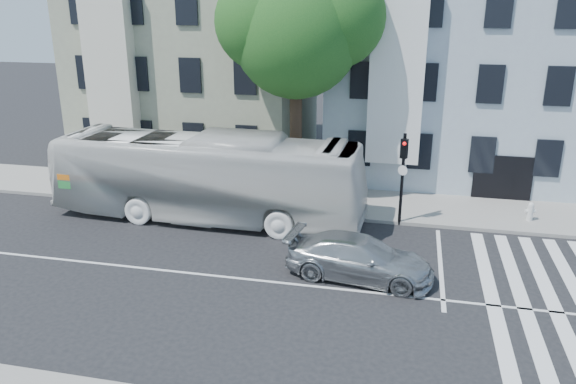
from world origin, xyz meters
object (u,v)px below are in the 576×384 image
(bus, at_px, (207,177))
(traffic_signal, at_px, (403,168))
(fire_hydrant, at_px, (530,211))
(sedan, at_px, (359,258))

(bus, height_order, traffic_signal, traffic_signal)
(traffic_signal, relative_size, fire_hydrant, 4.90)
(traffic_signal, bearing_deg, sedan, -79.49)
(traffic_signal, height_order, fire_hydrant, traffic_signal)
(sedan, bearing_deg, bus, 66.32)
(traffic_signal, distance_m, fire_hydrant, 5.83)
(sedan, xyz_separation_m, traffic_signal, (1.17, 4.96, 1.80))
(sedan, height_order, traffic_signal, traffic_signal)
(fire_hydrant, bearing_deg, bus, -170.16)
(bus, distance_m, sedan, 8.05)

